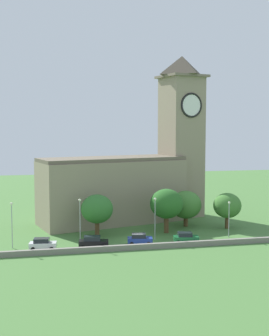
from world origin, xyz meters
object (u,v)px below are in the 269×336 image
at_px(car_green, 186,237).
at_px(tree_riverside_west, 166,204).
at_px(tree_by_tower, 97,209).
at_px(church, 136,171).
at_px(car_white, 43,244).
at_px(streetlamp_west_mid, 80,214).
at_px(streetlamp_central, 155,212).
at_px(streetlamp_east_mid, 229,213).
at_px(car_blue, 140,239).
at_px(streetlamp_west_end, 12,218).
at_px(tree_churchyard, 186,205).
at_px(car_black, 93,242).
at_px(tree_riverside_east, 227,206).

relative_size(car_green, tree_riverside_west, 0.54).
bearing_deg(tree_by_tower, church, 52.47).
height_order(car_white, streetlamp_west_mid, streetlamp_west_mid).
distance_m(streetlamp_central, streetlamp_east_mid, 13.21).
distance_m(streetlamp_west_mid, tree_by_tower, 6.00).
height_order(car_white, streetlamp_east_mid, streetlamp_east_mid).
xyz_separation_m(church, streetlamp_east_mid, (12.77, -18.32, -5.96)).
distance_m(car_blue, tree_riverside_west, 10.75).
height_order(church, tree_riverside_west, church).
distance_m(streetlamp_west_end, tree_churchyard, 33.92).
height_order(car_blue, streetlamp_central, streetlamp_central).
distance_m(car_white, streetlamp_west_end, 6.50).
bearing_deg(streetlamp_west_end, streetlamp_east_mid, -0.61).
xyz_separation_m(car_black, streetlamp_west_mid, (-1.86, 2.56, 4.08)).
bearing_deg(streetlamp_east_mid, tree_riverside_east, 68.91).
xyz_separation_m(car_black, streetlamp_east_mid, (24.28, 2.03, 3.35)).
height_order(car_black, tree_churchyard, tree_churchyard).
bearing_deg(church, car_white, -134.53).
bearing_deg(church, streetlamp_east_mid, -55.12).
relative_size(streetlamp_west_end, tree_by_tower, 0.99).
distance_m(car_blue, tree_churchyard, 17.04).
xyz_separation_m(car_white, streetlamp_central, (19.16, 2.77, 3.90)).
distance_m(streetlamp_east_mid, tree_churchyard, 11.15).
height_order(car_black, tree_by_tower, tree_by_tower).
bearing_deg(car_black, streetlamp_central, 16.36).
xyz_separation_m(car_blue, car_green, (7.83, -0.60, -0.01)).
height_order(car_white, tree_riverside_east, tree_riverside_east).
relative_size(streetlamp_west_mid, tree_churchyard, 1.09).
height_order(church, car_green, church).
xyz_separation_m(car_blue, tree_riverside_west, (6.66, 7.16, 4.47)).
height_order(car_green, tree_by_tower, tree_by_tower).
relative_size(car_black, streetlamp_west_end, 0.67).
distance_m(streetlamp_central, tree_churchyard, 12.39).
bearing_deg(streetlamp_west_end, streetlamp_west_mid, 0.68).
height_order(car_black, streetlamp_east_mid, streetlamp_east_mid).
relative_size(car_black, car_green, 1.14).
distance_m(tree_churchyard, tree_riverside_west, 7.04).
bearing_deg(car_black, car_blue, 3.56).
distance_m(car_green, tree_churchyard, 13.40).
bearing_deg(streetlamp_central, car_blue, -140.26).
xyz_separation_m(church, car_green, (4.10, -20.46, -9.38)).
xyz_separation_m(streetlamp_central, tree_by_tower, (-9.53, 4.19, 0.09)).
bearing_deg(streetlamp_west_end, car_white, -22.08).
height_order(streetlamp_west_end, tree_riverside_east, streetlamp_west_end).
height_order(streetlamp_central, tree_riverside_east, streetlamp_central).
xyz_separation_m(car_green, tree_churchyard, (4.09, 12.31, 3.36)).
bearing_deg(streetlamp_east_mid, streetlamp_west_mid, 178.85).
bearing_deg(streetlamp_west_mid, streetlamp_central, 3.13).
xyz_separation_m(streetlamp_central, streetlamp_east_mid, (13.14, -1.24, -0.52)).
relative_size(tree_riverside_east, tree_by_tower, 0.91).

